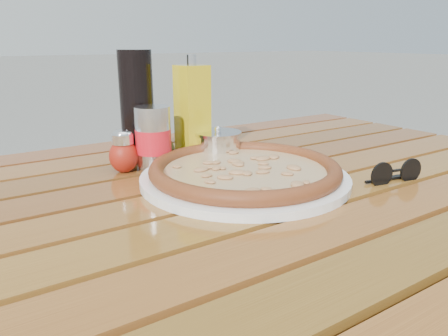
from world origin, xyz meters
TOP-DOWN VIEW (x-y plane):
  - table at (0.00, -0.00)m, footprint 1.40×0.90m
  - plate at (0.04, 0.01)m, footprint 0.40×0.40m
  - pizza at (0.04, 0.01)m, footprint 0.36×0.36m
  - pepper_shaker at (-0.11, 0.19)m, footprint 0.06×0.06m
  - oregano_shaker at (-0.04, 0.19)m, footprint 0.07×0.07m
  - dark_bottle at (-0.06, 0.25)m, footprint 0.08×0.08m
  - soda_can at (-0.06, 0.17)m, footprint 0.07×0.07m
  - olive_oil_cruet at (0.04, 0.20)m, footprint 0.06×0.06m
  - parmesan_tin at (0.08, 0.16)m, footprint 0.12×0.12m
  - sunglasses at (0.25, -0.13)m, footprint 0.11×0.04m

SIDE VIEW (x-z plane):
  - table at x=0.00m, z-range 0.30..1.05m
  - plate at x=0.04m, z-range 0.75..0.76m
  - sunglasses at x=0.25m, z-range 0.74..0.79m
  - pizza at x=0.04m, z-range 0.76..0.79m
  - parmesan_tin at x=0.08m, z-range 0.74..0.82m
  - pepper_shaker at x=-0.11m, z-range 0.75..0.83m
  - oregano_shaker at x=-0.04m, z-range 0.75..0.83m
  - soda_can at x=-0.06m, z-range 0.75..0.87m
  - olive_oil_cruet at x=0.04m, z-range 0.74..0.95m
  - dark_bottle at x=-0.06m, z-range 0.75..0.97m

